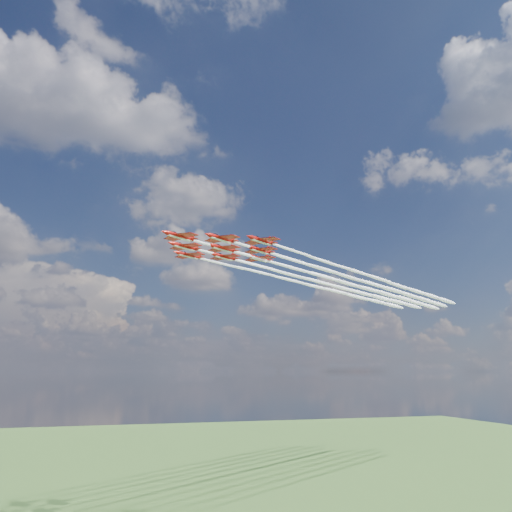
# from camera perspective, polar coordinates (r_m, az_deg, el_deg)

# --- Properties ---
(jet_lead) EXTENTS (129.74, 92.57, 3.05)m
(jet_lead) POSITION_cam_1_polar(r_m,az_deg,el_deg) (196.70, 7.41, -2.25)
(jet_lead) COLOR #B30E09
(jet_row2_port) EXTENTS (129.74, 92.57, 3.05)m
(jet_row2_port) POSITION_cam_1_polar(r_m,az_deg,el_deg) (200.71, 10.54, -2.36)
(jet_row2_port) COLOR #B30E09
(jet_row2_starb) EXTENTS (129.74, 92.57, 3.05)m
(jet_row2_starb) POSITION_cam_1_polar(r_m,az_deg,el_deg) (207.95, 6.93, -2.85)
(jet_row2_starb) COLOR #B30E09
(jet_row3_port) EXTENTS (129.74, 92.57, 3.05)m
(jet_row3_port) POSITION_cam_1_polar(r_m,az_deg,el_deg) (205.30, 13.54, -2.45)
(jet_row3_port) COLOR #B30E09
(jet_row3_centre) EXTENTS (129.74, 92.57, 3.05)m
(jet_row3_centre) POSITION_cam_1_polar(r_m,az_deg,el_deg) (211.86, 9.90, -2.94)
(jet_row3_centre) COLOR #B30E09
(jet_row3_starb) EXTENTS (129.74, 92.57, 3.05)m
(jet_row3_starb) POSITION_cam_1_polar(r_m,az_deg,el_deg) (219.23, 6.50, -3.39)
(jet_row3_starb) COLOR #B30E09
(jet_row4_port) EXTENTS (129.74, 92.57, 3.05)m
(jet_row4_port) POSITION_cam_1_polar(r_m,az_deg,el_deg) (216.32, 12.76, -3.02)
(jet_row4_port) COLOR #B30E09
(jet_row4_starb) EXTENTS (129.74, 92.57, 3.05)m
(jet_row4_starb) POSITION_cam_1_polar(r_m,az_deg,el_deg) (223.05, 9.33, -3.46)
(jet_row4_starb) COLOR #B30E09
(jet_tail) EXTENTS (129.74, 92.57, 3.05)m
(jet_tail) POSITION_cam_1_polar(r_m,az_deg,el_deg) (227.40, 12.06, -3.53)
(jet_tail) COLOR #B30E09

